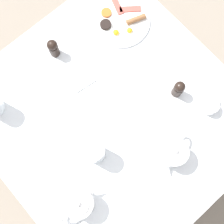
{
  "coord_description": "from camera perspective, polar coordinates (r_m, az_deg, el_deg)",
  "views": [
    {
      "loc": [
        -0.21,
        -0.24,
        2.09
      ],
      "look_at": [
        0.0,
        0.0,
        0.8
      ],
      "focal_mm": 50.0,
      "sensor_mm": 36.0,
      "label": 1
    }
  ],
  "objects": [
    {
      "name": "creamer_jug",
      "position": [
        1.39,
        17.47,
        0.96
      ],
      "size": [
        0.09,
        0.07,
        0.05
      ],
      "color": "white",
      "rests_on": "table"
    },
    {
      "name": "teapot_far",
      "position": [
        1.29,
        11.09,
        -7.29
      ],
      "size": [
        0.2,
        0.11,
        0.12
      ],
      "rotation": [
        0.0,
        0.0,
        3.43
      ],
      "color": "white",
      "rests_on": "table"
    },
    {
      "name": "breakfast_plate",
      "position": [
        1.5,
        1.53,
        16.31
      ],
      "size": [
        0.28,
        0.28,
        0.04
      ],
      "color": "white",
      "rests_on": "table"
    },
    {
      "name": "napkin_folded",
      "position": [
        1.4,
        -6.15,
        6.84
      ],
      "size": [
        0.12,
        0.15,
        0.01
      ],
      "rotation": [
        0.0,
        0.0,
        4.59
      ],
      "color": "white",
      "rests_on": "table"
    },
    {
      "name": "fork_by_plate",
      "position": [
        1.31,
        5.05,
        -15.22
      ],
      "size": [
        0.06,
        0.16,
        0.0
      ],
      "rotation": [
        0.0,
        0.0,
        2.86
      ],
      "color": "silver",
      "rests_on": "table"
    },
    {
      "name": "table",
      "position": [
        1.41,
        0.0,
        -0.87
      ],
      "size": [
        1.05,
        1.1,
        0.78
      ],
      "color": "silver",
      "rests_on": "ground_plane"
    },
    {
      "name": "pepper_grinder",
      "position": [
        1.41,
        -10.71,
        11.46
      ],
      "size": [
        0.05,
        0.05,
        0.1
      ],
      "color": "black",
      "rests_on": "table"
    },
    {
      "name": "water_glass_tall",
      "position": [
        1.25,
        -3.13,
        -7.31
      ],
      "size": [
        0.08,
        0.08,
        0.13
      ],
      "color": "white",
      "rests_on": "table"
    },
    {
      "name": "teapot_near",
      "position": [
        1.26,
        -5.99,
        -16.35
      ],
      "size": [
        0.2,
        0.11,
        0.12
      ],
      "rotation": [
        0.0,
        0.0,
        0.01
      ],
      "color": "white",
      "rests_on": "table"
    },
    {
      "name": "salt_grinder",
      "position": [
        1.35,
        12.07,
        4.17
      ],
      "size": [
        0.05,
        0.05,
        0.1
      ],
      "color": "black",
      "rests_on": "table"
    },
    {
      "name": "knife_by_plate",
      "position": [
        1.36,
        -14.85,
        -7.88
      ],
      "size": [
        0.21,
        0.04,
        0.0
      ],
      "rotation": [
        0.0,
        0.0,
        1.46
      ],
      "color": "silver",
      "rests_on": "table"
    },
    {
      "name": "ground_plane",
      "position": [
        2.11,
        0.0,
        -5.16
      ],
      "size": [
        8.0,
        8.0,
        0.0
      ],
      "primitive_type": "plane",
      "color": "gray"
    }
  ]
}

